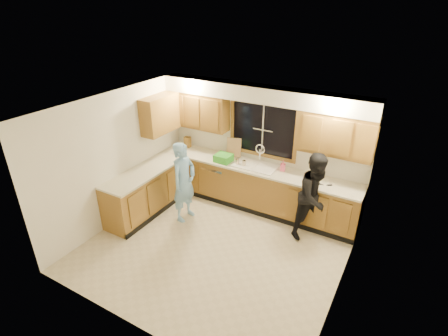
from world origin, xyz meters
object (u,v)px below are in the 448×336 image
object	(u,v)px
stove	(126,205)
dish_crate	(223,158)
sink	(255,169)
woman	(316,196)
knife_block	(188,142)
dishwasher	(219,179)
bowl	(314,180)
soap_bottle	(283,166)
man	(184,182)

from	to	relation	value
stove	dish_crate	xyz separation A→B (m)	(1.13, 1.71, 0.55)
stove	sink	bearing A→B (deg)	45.39
sink	woman	world-z (taller)	woman
stove	knife_block	world-z (taller)	knife_block
stove	dish_crate	world-z (taller)	dish_crate
dishwasher	stove	size ratio (longest dim) A/B	0.91
woman	bowl	size ratio (longest dim) A/B	7.21
dish_crate	woman	bearing A→B (deg)	-6.93
stove	soap_bottle	xyz separation A→B (m)	(2.34, 1.91, 0.57)
sink	knife_block	xyz separation A→B (m)	(-1.74, 0.14, 0.18)
man	dish_crate	size ratio (longest dim) A/B	4.90
dishwasher	woman	size ratio (longest dim) A/B	0.51
sink	man	bearing A→B (deg)	-132.79
soap_bottle	bowl	world-z (taller)	soap_bottle
dishwasher	woman	distance (m)	2.26
stove	knife_block	size ratio (longest dim) A/B	3.74
knife_block	dish_crate	size ratio (longest dim) A/B	0.74
knife_block	bowl	bearing A→B (deg)	-3.93
dishwasher	man	distance (m)	1.13
stove	woman	distance (m)	3.49
man	bowl	bearing A→B (deg)	-61.92
stove	man	distance (m)	1.16
woman	knife_block	bearing A→B (deg)	111.63
dishwasher	bowl	world-z (taller)	bowl
dish_crate	bowl	world-z (taller)	dish_crate
sink	knife_block	world-z (taller)	sink
woman	dish_crate	world-z (taller)	woman
dish_crate	sink	bearing A→B (deg)	10.14
man	sink	bearing A→B (deg)	-39.58
knife_block	dish_crate	world-z (taller)	knife_block
stove	man	world-z (taller)	man
man	woman	bearing A→B (deg)	-70.02
knife_block	bowl	distance (m)	2.95
soap_bottle	dishwasher	bearing A→B (deg)	-175.90
sink	woman	xyz separation A→B (m)	(1.35, -0.36, -0.05)
knife_block	bowl	size ratio (longest dim) A/B	1.07
knife_block	stove	bearing A→B (deg)	-91.81
man	bowl	world-z (taller)	man
dishwasher	man	xyz separation A→B (m)	(-0.14, -1.05, 0.38)
stove	dish_crate	distance (m)	2.12
dishwasher	soap_bottle	size ratio (longest dim) A/B	3.93
stove	woman	size ratio (longest dim) A/B	0.56
sink	bowl	xyz separation A→B (m)	(1.20, -0.05, 0.08)
dishwasher	sink	bearing A→B (deg)	0.99
man	dishwasher	bearing A→B (deg)	-4.26
dishwasher	knife_block	distance (m)	1.10
stove	soap_bottle	distance (m)	3.08
knife_block	dish_crate	distance (m)	1.11
stove	dish_crate	size ratio (longest dim) A/B	2.78
sink	dishwasher	bearing A→B (deg)	-179.01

